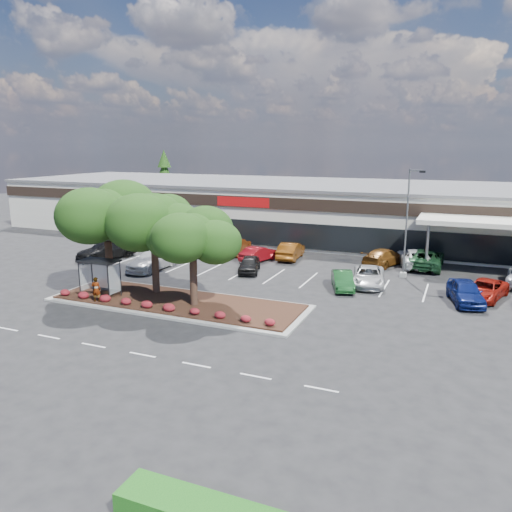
% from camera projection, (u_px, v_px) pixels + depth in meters
% --- Properties ---
extents(ground, '(160.00, 160.00, 0.00)m').
position_uv_depth(ground, '(171.00, 327.00, 29.87)').
color(ground, black).
rests_on(ground, ground).
extents(retail_store, '(80.40, 25.20, 6.25)m').
position_uv_depth(retail_store, '(324.00, 209.00, 59.66)').
color(retail_store, beige).
rests_on(retail_store, ground).
extents(landscape_island, '(18.00, 6.00, 0.26)m').
position_uv_depth(landscape_island, '(177.00, 302.00, 34.20)').
color(landscape_island, gray).
rests_on(landscape_island, ground).
extents(lane_markings, '(33.12, 20.06, 0.01)m').
position_uv_depth(lane_markings, '(241.00, 283.00, 39.30)').
color(lane_markings, silver).
rests_on(lane_markings, ground).
extents(shrub_row, '(17.00, 0.80, 0.50)m').
position_uv_depth(shrub_row, '(160.00, 306.00, 32.23)').
color(shrub_row, maroon).
rests_on(shrub_row, landscape_island).
extents(bus_shelter, '(2.75, 1.55, 2.59)m').
position_uv_depth(bus_shelter, '(101.00, 267.00, 34.86)').
color(bus_shelter, black).
rests_on(bus_shelter, landscape_island).
extents(island_tree_west, '(7.20, 7.20, 7.89)m').
position_uv_depth(island_tree_west, '(108.00, 237.00, 36.03)').
color(island_tree_west, black).
rests_on(island_tree_west, landscape_island).
extents(island_tree_mid, '(6.60, 6.60, 7.32)m').
position_uv_depth(island_tree_mid, '(154.00, 242.00, 35.40)').
color(island_tree_mid, black).
rests_on(island_tree_mid, landscape_island).
extents(island_tree_east, '(5.80, 5.80, 6.50)m').
position_uv_depth(island_tree_east, '(193.00, 257.00, 32.62)').
color(island_tree_east, black).
rests_on(island_tree_east, landscape_island).
extents(conifer_north_west, '(4.40, 4.40, 10.00)m').
position_uv_depth(conifer_north_west, '(165.00, 180.00, 81.51)').
color(conifer_north_west, black).
rests_on(conifer_north_west, ground).
extents(person_waiting, '(0.71, 0.56, 1.72)m').
position_uv_depth(person_waiting, '(96.00, 289.00, 33.78)').
color(person_waiting, '#594C47').
rests_on(person_waiting, landscape_island).
extents(light_pole, '(1.40, 0.80, 8.86)m').
position_uv_depth(light_pole, '(407.00, 231.00, 40.26)').
color(light_pole, gray).
rests_on(light_pole, ground).
extents(car_0, '(4.48, 6.33, 1.70)m').
position_uv_depth(car_0, '(106.00, 250.00, 47.71)').
color(car_0, black).
rests_on(car_0, ground).
extents(car_1, '(2.49, 5.68, 1.63)m').
position_uv_depth(car_1, '(152.00, 260.00, 43.62)').
color(car_1, silver).
rests_on(car_1, ground).
extents(car_4, '(2.78, 4.39, 1.39)m').
position_uv_depth(car_4, '(249.00, 264.00, 42.65)').
color(car_4, black).
rests_on(car_4, ground).
extents(car_5, '(2.69, 4.31, 1.34)m').
position_uv_depth(car_5, '(343.00, 280.00, 37.70)').
color(car_5, '#17491E').
rests_on(car_5, ground).
extents(car_6, '(3.15, 5.45, 1.43)m').
position_uv_depth(car_6, '(368.00, 276.00, 38.70)').
color(car_6, '#BABABA').
rests_on(car_6, ground).
extents(car_7, '(2.98, 5.06, 1.61)m').
position_uv_depth(car_7, '(466.00, 292.00, 34.26)').
color(car_7, navy).
rests_on(car_7, ground).
extents(car_8, '(3.63, 5.30, 1.35)m').
position_uv_depth(car_8, '(485.00, 290.00, 35.25)').
color(car_8, maroon).
rests_on(car_8, ground).
extents(car_9, '(3.40, 5.91, 1.55)m').
position_uv_depth(car_9, '(191.00, 240.00, 53.21)').
color(car_9, navy).
rests_on(car_9, ground).
extents(car_10, '(1.88, 4.91, 1.60)m').
position_uv_depth(car_10, '(205.00, 244.00, 50.83)').
color(car_10, '#70360D').
rests_on(car_10, ground).
extents(car_11, '(2.19, 5.12, 1.64)m').
position_uv_depth(car_11, '(235.00, 246.00, 49.60)').
color(car_11, '#6A290A').
rests_on(car_11, ground).
extents(car_12, '(2.68, 4.55, 1.42)m').
position_uv_depth(car_12, '(259.00, 254.00, 46.68)').
color(car_12, maroon).
rests_on(car_12, ground).
extents(car_13, '(2.10, 5.02, 1.61)m').
position_uv_depth(car_13, '(291.00, 251.00, 47.62)').
color(car_13, '#65330A').
rests_on(car_13, ground).
extents(car_14, '(3.89, 5.70, 1.53)m').
position_uv_depth(car_14, '(385.00, 257.00, 45.08)').
color(car_14, brown).
rests_on(car_14, ground).
extents(car_15, '(4.07, 6.33, 1.62)m').
position_uv_depth(car_15, '(415.00, 258.00, 44.50)').
color(car_15, white).
rests_on(car_15, ground).
extents(car_16, '(2.88, 6.14, 1.70)m').
position_uv_depth(car_16, '(426.00, 258.00, 44.17)').
color(car_16, '#194123').
rests_on(car_16, ground).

